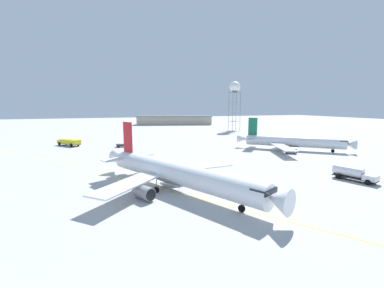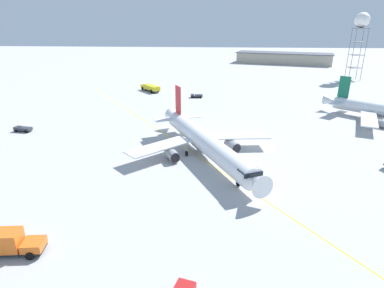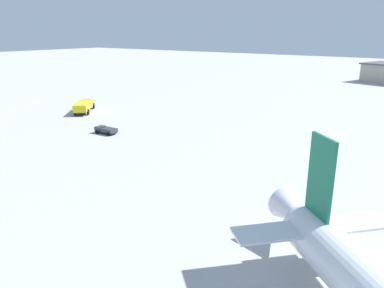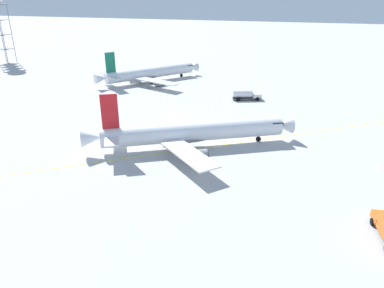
{
  "view_description": "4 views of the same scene",
  "coord_description": "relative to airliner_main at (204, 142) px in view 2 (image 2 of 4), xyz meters",
  "views": [
    {
      "loc": [
        10.54,
        46.51,
        15.49
      ],
      "look_at": [
        -11.06,
        -13.94,
        5.96
      ],
      "focal_mm": 24.31,
      "sensor_mm": 36.0,
      "label": 1
    },
    {
      "loc": [
        -4.44,
        64.8,
        26.31
      ],
      "look_at": [
        0.11,
        4.71,
        3.61
      ],
      "focal_mm": 30.59,
      "sensor_mm": 36.0,
      "label": 2
    },
    {
      "loc": [
        -49.94,
        -8.8,
        18.44
      ],
      "look_at": [
        -27.6,
        -39.09,
        6.94
      ],
      "focal_mm": 34.71,
      "sensor_mm": 36.0,
      "label": 3
    },
    {
      "loc": [
        63.91,
        19.63,
        30.03
      ],
      "look_at": [
        1.17,
        2.98,
        2.13
      ],
      "focal_mm": 34.34,
      "sensor_mm": 36.0,
      "label": 4
    }
  ],
  "objects": [
    {
      "name": "baggage_truck_truck_extra",
      "position": [
        4.98,
        -55.15,
        -2.35
      ],
      "size": [
        4.42,
        2.4,
        1.22
      ],
      "rotation": [
        0.0,
        0.0,
        0.07
      ],
      "color": "#232326",
      "rests_on": "ground_plane"
    },
    {
      "name": "taxiway_centreline",
      "position": [
        2.44,
        -1.6,
        -3.06
      ],
      "size": [
        93.15,
        138.23,
        0.01
      ],
      "rotation": [
        0.0,
        0.0,
        2.16
      ],
      "color": "yellow",
      "rests_on": "ground_plane"
    },
    {
      "name": "airliner_main",
      "position": [
        0.0,
        0.0,
        0.0
      ],
      "size": [
        29.77,
        39.87,
        11.89
      ],
      "rotation": [
        0.0,
        0.0,
        2.03
      ],
      "color": "white",
      "rests_on": "ground_plane"
    },
    {
      "name": "radar_tower",
      "position": [
        -66.88,
        -99.66,
        22.65
      ],
      "size": [
        6.61,
        6.61,
        30.08
      ],
      "color": "slate",
      "rests_on": "ground_plane"
    },
    {
      "name": "terminal_shed",
      "position": [
        -45.72,
        -161.84,
        0.5
      ],
      "size": [
        63.11,
        33.44,
        7.08
      ],
      "rotation": [
        0.0,
        0.0,
        6.01
      ],
      "color": "#B2A893",
      "rests_on": "ground_plane"
    },
    {
      "name": "catering_truck_truck",
      "position": [
        22.67,
        32.43,
        -1.4
      ],
      "size": [
        8.64,
        3.52,
        3.1
      ],
      "rotation": [
        0.0,
        0.0,
        3.27
      ],
      "color": "#232326",
      "rests_on": "ground_plane"
    },
    {
      "name": "ground_plane",
      "position": [
        2.13,
        -1.93,
        -3.07
      ],
      "size": [
        600.0,
        600.0,
        0.0
      ],
      "primitive_type": "plane",
      "color": "#B2B2B2"
    },
    {
      "name": "baggage_truck_truck",
      "position": [
        46.47,
        -12.53,
        -2.35
      ],
      "size": [
        4.53,
        2.48,
        1.22
      ],
      "rotation": [
        0.0,
        0.0,
        6.15
      ],
      "color": "#232326",
      "rests_on": "ground_plane"
    },
    {
      "name": "fire_tender_truck",
      "position": [
        23.99,
        -65.08,
        -1.53
      ],
      "size": [
        9.27,
        10.1,
        2.5
      ],
      "rotation": [
        0.0,
        0.0,
        5.42
      ],
      "color": "#232326",
      "rests_on": "ground_plane"
    }
  ]
}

